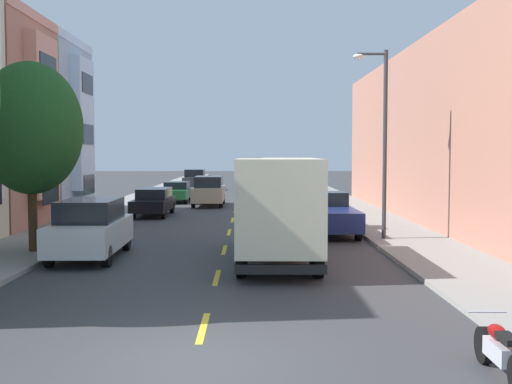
# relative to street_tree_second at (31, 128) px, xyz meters

# --- Properties ---
(ground_plane) EXTENTS (160.00, 160.00, 0.00)m
(ground_plane) POSITION_rel_street_tree_second_xyz_m (6.40, 19.10, -4.26)
(ground_plane) COLOR #38383A
(sidewalk_left) EXTENTS (3.20, 120.00, 0.14)m
(sidewalk_left) POSITION_rel_street_tree_second_xyz_m (-0.70, 17.10, -4.19)
(sidewalk_left) COLOR gray
(sidewalk_left) RESTS_ON ground_plane
(sidewalk_right) EXTENTS (3.20, 120.00, 0.14)m
(sidewalk_right) POSITION_rel_street_tree_second_xyz_m (13.50, 17.10, -4.19)
(sidewalk_right) COLOR gray
(sidewalk_right) RESTS_ON ground_plane
(lane_centerline_dashes) EXTENTS (0.14, 47.20, 0.01)m
(lane_centerline_dashes) POSITION_rel_street_tree_second_xyz_m (6.40, 13.60, -4.26)
(lane_centerline_dashes) COLOR yellow
(lane_centerline_dashes) RESTS_ON ground_plane
(street_tree_second) EXTENTS (3.42, 3.42, 6.35)m
(street_tree_second) POSITION_rel_street_tree_second_xyz_m (0.00, 0.00, 0.00)
(street_tree_second) COLOR #47331E
(street_tree_second) RESTS_ON sidewalk_left
(street_lamp) EXTENTS (1.35, 0.28, 7.22)m
(street_lamp) POSITION_rel_street_tree_second_xyz_m (12.36, 3.06, 0.04)
(street_lamp) COLOR #38383D
(street_lamp) RESTS_ON sidewalk_right
(delivery_box_truck) EXTENTS (2.56, 7.91, 3.28)m
(delivery_box_truck) POSITION_rel_street_tree_second_xyz_m (8.20, -1.37, -2.38)
(delivery_box_truck) COLOR beige
(delivery_box_truck) RESTS_ON ground_plane
(parked_sedan_teal) EXTENTS (1.92, 4.55, 1.43)m
(parked_sedan_teal) POSITION_rel_street_tree_second_xyz_m (10.72, 42.59, -3.51)
(parked_sedan_teal) COLOR #195B60
(parked_sedan_teal) RESTS_ON ground_plane
(parked_suv_charcoal) EXTENTS (1.99, 4.81, 1.93)m
(parked_suv_charcoal) POSITION_rel_street_tree_second_xyz_m (2.16, 37.34, -3.27)
(parked_suv_charcoal) COLOR #333338
(parked_suv_charcoal) RESTS_ON ground_plane
(parked_sedan_sky) EXTENTS (1.85, 4.52, 1.43)m
(parked_sedan_sky) POSITION_rel_street_tree_second_xyz_m (10.71, 17.35, -3.51)
(parked_sedan_sky) COLOR #7A9EC6
(parked_sedan_sky) RESTS_ON ground_plane
(parked_wagon_black) EXTENTS (1.89, 4.73, 1.50)m
(parked_wagon_black) POSITION_rel_street_tree_second_xyz_m (1.99, 13.40, -3.46)
(parked_wagon_black) COLOR black
(parked_wagon_black) RESTS_ON ground_plane
(parked_pickup_navy) EXTENTS (2.08, 5.33, 1.73)m
(parked_pickup_navy) POSITION_rel_street_tree_second_xyz_m (10.68, 5.52, -3.43)
(parked_pickup_navy) COLOR navy
(parked_pickup_navy) RESTS_ON ground_plane
(parked_suv_white) EXTENTS (2.02, 4.83, 1.93)m
(parked_suv_white) POSITION_rel_street_tree_second_xyz_m (2.10, -0.63, -3.27)
(parked_suv_white) COLOR silver
(parked_suv_white) RESTS_ON ground_plane
(parked_sedan_forest) EXTENTS (1.85, 4.52, 1.43)m
(parked_sedan_forest) POSITION_rel_street_tree_second_xyz_m (2.15, 22.93, -3.51)
(parked_sedan_forest) COLOR #194C28
(parked_sedan_forest) RESTS_ON ground_plane
(parked_hatchback_burgundy) EXTENTS (1.79, 4.02, 1.50)m
(parked_hatchback_burgundy) POSITION_rel_street_tree_second_xyz_m (10.76, 24.57, -3.50)
(parked_hatchback_burgundy) COLOR maroon
(parked_hatchback_burgundy) RESTS_ON ground_plane
(parked_suv_red) EXTENTS (2.03, 4.83, 1.93)m
(parked_suv_red) POSITION_rel_street_tree_second_xyz_m (10.63, 34.71, -3.27)
(parked_suv_red) COLOR #AD1E1E
(parked_suv_red) RESTS_ON ground_plane
(moving_champagne_sedan) EXTENTS (1.95, 4.80, 1.93)m
(moving_champagne_sedan) POSITION_rel_street_tree_second_xyz_m (4.60, 19.84, -3.27)
(moving_champagne_sedan) COLOR tan
(moving_champagne_sedan) RESTS_ON ground_plane
(parked_motorcycle) EXTENTS (0.62, 2.05, 0.90)m
(parked_motorcycle) POSITION_rel_street_tree_second_xyz_m (11.15, -11.76, -3.85)
(parked_motorcycle) COLOR black
(parked_motorcycle) RESTS_ON ground_plane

